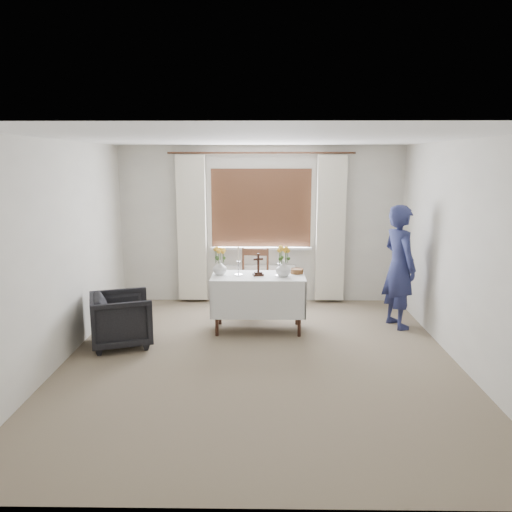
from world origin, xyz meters
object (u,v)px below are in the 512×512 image
(altar_table, at_px, (258,303))
(person, at_px, (399,267))
(flower_vase_right, at_px, (283,268))
(wooden_cross, at_px, (258,265))
(wooden_chair, at_px, (253,281))
(armchair, at_px, (122,319))
(flower_vase_left, at_px, (220,267))

(altar_table, bearing_deg, person, 5.95)
(altar_table, relative_size, flower_vase_right, 5.87)
(person, height_order, wooden_cross, person)
(wooden_chair, distance_m, flower_vase_right, 1.02)
(flower_vase_right, bearing_deg, person, 8.79)
(armchair, bearing_deg, flower_vase_left, -81.44)
(person, bearing_deg, altar_table, 77.84)
(armchair, distance_m, flower_vase_left, 1.43)
(wooden_cross, bearing_deg, flower_vase_left, 163.44)
(altar_table, height_order, wooden_chair, wooden_chair)
(wooden_chair, height_order, wooden_cross, wooden_cross)
(wooden_cross, bearing_deg, wooden_chair, 84.64)
(flower_vase_left, bearing_deg, person, 3.70)
(person, distance_m, flower_vase_right, 1.61)
(altar_table, height_order, armchair, altar_table)
(armchair, relative_size, wooden_cross, 2.44)
(person, xyz_separation_m, wooden_cross, (-1.92, -0.21, 0.07))
(altar_table, height_order, flower_vase_left, flower_vase_left)
(armchair, distance_m, wooden_cross, 1.88)
(wooden_chair, xyz_separation_m, armchair, (-1.61, -1.38, -0.15))
(altar_table, bearing_deg, flower_vase_left, 175.26)
(flower_vase_right, bearing_deg, altar_table, 172.21)
(wooden_chair, height_order, armchair, wooden_chair)
(wooden_chair, height_order, flower_vase_right, flower_vase_right)
(altar_table, height_order, person, person)
(altar_table, xyz_separation_m, person, (1.92, 0.20, 0.46))
(armchair, xyz_separation_m, flower_vase_left, (1.18, 0.62, 0.53))
(flower_vase_left, distance_m, flower_vase_right, 0.85)
(flower_vase_left, bearing_deg, wooden_chair, 60.22)
(altar_table, relative_size, flower_vase_left, 6.34)
(wooden_chair, relative_size, person, 0.57)
(wooden_chair, xyz_separation_m, person, (2.00, -0.60, 0.37))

